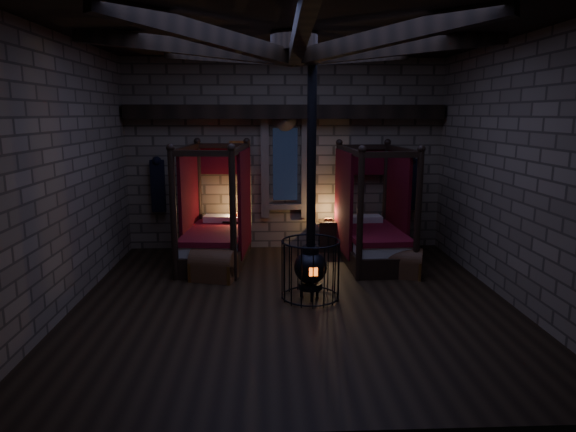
{
  "coord_description": "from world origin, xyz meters",
  "views": [
    {
      "loc": [
        -0.44,
        -7.92,
        3.02
      ],
      "look_at": [
        -0.06,
        0.6,
        1.31
      ],
      "focal_mm": 32.0,
      "sensor_mm": 36.0,
      "label": 1
    }
  ],
  "objects_px": {
    "trunk_left": "(213,266)",
    "stove": "(311,263)",
    "bed_right": "(372,234)",
    "bed_left": "(216,234)",
    "trunk_right": "(401,263)"
  },
  "relations": [
    {
      "from": "bed_right",
      "to": "stove",
      "type": "relative_size",
      "value": 0.58
    },
    {
      "from": "stove",
      "to": "trunk_left",
      "type": "bearing_deg",
      "value": 143.53
    },
    {
      "from": "bed_right",
      "to": "stove",
      "type": "bearing_deg",
      "value": -127.45
    },
    {
      "from": "bed_left",
      "to": "stove",
      "type": "relative_size",
      "value": 0.59
    },
    {
      "from": "bed_right",
      "to": "bed_left",
      "type": "bearing_deg",
      "value": 175.25
    },
    {
      "from": "trunk_left",
      "to": "trunk_right",
      "type": "relative_size",
      "value": 1.03
    },
    {
      "from": "bed_left",
      "to": "trunk_right",
      "type": "bearing_deg",
      "value": -11.97
    },
    {
      "from": "trunk_left",
      "to": "stove",
      "type": "xyz_separation_m",
      "value": [
        1.7,
        -1.03,
        0.34
      ]
    },
    {
      "from": "trunk_right",
      "to": "stove",
      "type": "bearing_deg",
      "value": -129.41
    },
    {
      "from": "bed_left",
      "to": "trunk_left",
      "type": "relative_size",
      "value": 2.62
    },
    {
      "from": "bed_left",
      "to": "stove",
      "type": "distance_m",
      "value": 2.82
    },
    {
      "from": "bed_right",
      "to": "trunk_right",
      "type": "distance_m",
      "value": 1.09
    },
    {
      "from": "trunk_left",
      "to": "stove",
      "type": "distance_m",
      "value": 2.02
    },
    {
      "from": "bed_right",
      "to": "trunk_left",
      "type": "xyz_separation_m",
      "value": [
        -3.15,
        -1.05,
        -0.32
      ]
    },
    {
      "from": "bed_left",
      "to": "trunk_right",
      "type": "relative_size",
      "value": 2.7
    }
  ]
}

